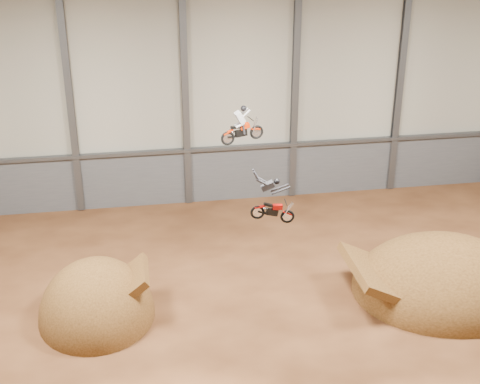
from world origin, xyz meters
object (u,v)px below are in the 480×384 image
fmx_rider_a (243,122)px  takeoff_ramp (98,316)px  landing_ramp (442,290)px  fmx_rider_b (272,198)px

fmx_rider_a → takeoff_ramp: bearing=-170.1°
takeoff_ramp → landing_ramp: (16.76, -0.57, 0.00)m
fmx_rider_a → landing_ramp: bearing=-31.5°
landing_ramp → fmx_rider_b: size_ratio=3.48×
takeoff_ramp → fmx_rider_b: size_ratio=2.38×
takeoff_ramp → landing_ramp: bearing=-1.9°
takeoff_ramp → fmx_rider_a: 11.30m
fmx_rider_a → fmx_rider_b: 4.76m
fmx_rider_a → fmx_rider_b: size_ratio=0.83×
fmx_rider_a → fmx_rider_b: bearing=-94.6°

